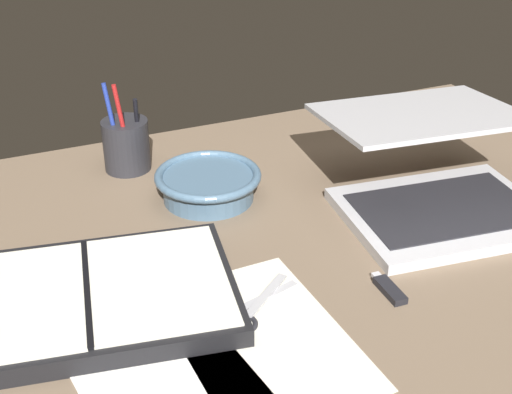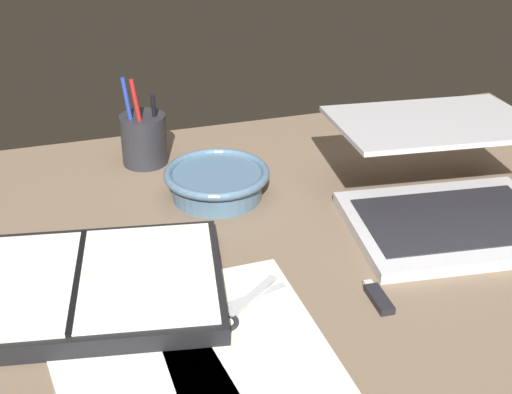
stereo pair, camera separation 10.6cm
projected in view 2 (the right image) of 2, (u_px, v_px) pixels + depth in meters
desk_top at (265, 264)px, 105.09cm from camera, size 140.00×100.00×2.00cm
laptop at (445, 188)px, 112.15cm from camera, size 35.00×37.94×15.29cm
bowl at (217, 181)px, 119.67cm from camera, size 17.83×17.83×5.06cm
pen_cup at (144, 139)px, 130.06cm from camera, size 8.31×8.31×16.99cm
planner at (78, 287)px, 95.91cm from camera, size 42.43×31.91×3.15cm
scissors at (227, 312)px, 93.01cm from camera, size 13.35×9.71×0.80cm
paper_sheet_front at (241, 337)px, 88.97cm from camera, size 20.86×30.62×0.16cm
paper_sheet_beside_planner at (134, 364)px, 84.77cm from camera, size 22.29×28.74×0.16cm
usb_drive at (379, 298)px, 95.32cm from camera, size 2.20×7.25×1.00cm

